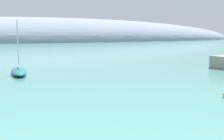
{
  "coord_description": "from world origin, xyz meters",
  "views": [
    {
      "loc": [
        -16.8,
        -5.72,
        5.77
      ],
      "look_at": [
        -1.5,
        27.64,
        1.21
      ],
      "focal_mm": 49.02,
      "sensor_mm": 36.0,
      "label": 1
    }
  ],
  "objects": [
    {
      "name": "distant_ridge",
      "position": [
        23.66,
        191.15,
        0.0
      ],
      "size": [
        308.32,
        69.65,
        30.2
      ],
      "primitive_type": "ellipsoid",
      "color": "gray",
      "rests_on": "ground"
    },
    {
      "name": "sailboat_teal_mid_mooring",
      "position": [
        -11.1,
        37.44,
        0.45
      ],
      "size": [
        2.8,
        8.51,
        7.44
      ],
      "rotation": [
        0.0,
        0.0,
        4.61
      ],
      "color": "#1E6B70",
      "rests_on": "water"
    }
  ]
}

